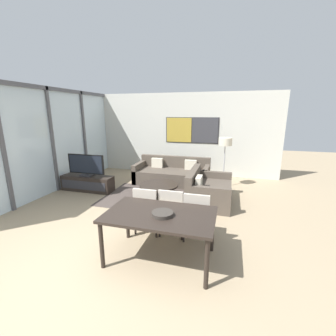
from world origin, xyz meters
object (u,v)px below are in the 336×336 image
object	(u,v)px
dining_chair_centre	(172,208)
floor_lamp	(225,145)
television	(86,165)
coffee_table	(159,188)
dining_table	(160,218)
dining_chair_left	(148,207)
sofa_side	(207,191)
tv_console	(88,183)
dining_chair_right	(197,213)
fruit_bowl	(163,213)
sofa_main	(172,174)

from	to	relation	value
dining_chair_centre	floor_lamp	size ratio (longest dim) A/B	0.60
television	coffee_table	xyz separation A→B (m)	(2.11, -0.03, -0.44)
dining_table	dining_chair_left	xyz separation A→B (m)	(-0.45, 0.67, -0.16)
sofa_side	dining_chair_left	distance (m)	1.99
sofa_side	dining_table	size ratio (longest dim) A/B	0.94
tv_console	coffee_table	world-z (taller)	tv_console
dining_table	floor_lamp	size ratio (longest dim) A/B	1.08
dining_chair_left	dining_table	bearing A→B (deg)	-56.26
dining_chair_left	dining_chair_centre	bearing A→B (deg)	5.66
dining_chair_centre	dining_chair_right	bearing A→B (deg)	-6.92
sofa_side	dining_table	bearing A→B (deg)	170.27
floor_lamp	sofa_side	bearing A→B (deg)	-105.44
television	fruit_bowl	size ratio (longest dim) A/B	3.56
dining_chair_left	dining_chair_right	bearing A→B (deg)	-0.64
coffee_table	dining_chair_right	xyz separation A→B (m)	(1.23, -1.67, 0.23)
dining_chair_left	tv_console	bearing A→B (deg)	145.39
coffee_table	fruit_bowl	xyz separation A→B (m)	(0.83, -2.39, 0.49)
dining_chair_left	floor_lamp	distance (m)	3.35
coffee_table	dining_chair_right	size ratio (longest dim) A/B	1.11
sofa_main	sofa_side	xyz separation A→B (m)	(1.20, -1.27, 0.00)
coffee_table	fruit_bowl	size ratio (longest dim) A/B	3.20
sofa_main	sofa_side	size ratio (longest dim) A/B	1.52
television	floor_lamp	xyz separation A→B (m)	(3.66, 1.34, 0.52)
sofa_main	dining_chair_left	size ratio (longest dim) A/B	2.57
sofa_main	fruit_bowl	size ratio (longest dim) A/B	7.38
sofa_side	dining_chair_right	size ratio (longest dim) A/B	1.69
sofa_main	sofa_side	distance (m)	1.74
fruit_bowl	dining_table	bearing A→B (deg)	133.49
dining_chair_left	sofa_side	bearing A→B (deg)	64.06
sofa_main	dining_chair_right	size ratio (longest dim) A/B	2.57
television	dining_chair_centre	distance (m)	3.33
television	dining_chair_right	size ratio (longest dim) A/B	1.24
tv_console	television	xyz separation A→B (m)	(-0.00, 0.00, 0.51)
sofa_side	dining_chair_centre	distance (m)	1.80
sofa_side	floor_lamp	xyz separation A→B (m)	(0.35, 1.25, 0.98)
sofa_side	dining_chair_centre	world-z (taller)	dining_chair_centre
dining_table	dining_chair_right	size ratio (longest dim) A/B	1.79
dining_chair_left	dining_chair_right	size ratio (longest dim) A/B	1.00
coffee_table	dining_chair_right	bearing A→B (deg)	-53.73
television	fruit_bowl	bearing A→B (deg)	-39.34
fruit_bowl	dining_chair_centre	bearing A→B (deg)	94.11
television	dining_table	xyz separation A→B (m)	(2.89, -2.36, -0.06)
dining_chair_left	dining_chair_centre	distance (m)	0.45
dining_chair_left	floor_lamp	xyz separation A→B (m)	(1.21, 3.03, 0.74)
television	sofa_side	size ratio (longest dim) A/B	0.73
tv_console	floor_lamp	distance (m)	4.03
tv_console	dining_chair_centre	size ratio (longest dim) A/B	1.68
sofa_main	sofa_side	bearing A→B (deg)	-46.57
television	dining_chair_right	bearing A→B (deg)	-26.97
sofa_main	fruit_bowl	world-z (taller)	fruit_bowl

